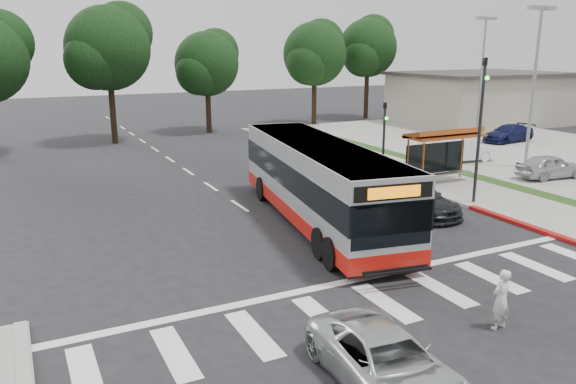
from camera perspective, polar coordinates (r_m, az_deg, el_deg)
ground at (r=20.15m, az=1.41°, el=-5.62°), size 140.00×140.00×0.00m
sidewalk_east at (r=32.44m, az=12.08°, el=1.98°), size 4.00×40.00×0.12m
curb_east at (r=31.25m, az=9.20°, el=1.67°), size 0.30×40.00×0.15m
curb_east_red at (r=24.13m, az=23.07°, el=-3.19°), size 0.32×6.00×0.15m
parking_lot at (r=42.14m, az=23.32°, el=3.95°), size 18.00×36.00×0.10m
commercial_building at (r=55.05m, az=18.84°, el=8.86°), size 14.00×10.00×4.40m
building_roof_cap at (r=54.90m, az=19.05°, el=11.29°), size 14.60×10.60×0.30m
crosswalk_ladder at (r=16.24m, az=9.82°, el=-10.99°), size 18.00×2.60×0.01m
bus_shelter at (r=29.72m, az=15.47°, el=5.14°), size 4.20×1.60×2.86m
traffic_signal_ne_tall at (r=26.10m, az=18.98°, el=7.02°), size 0.18×0.37×6.50m
traffic_signal_ne_short at (r=31.55m, az=9.75°, el=6.21°), size 0.18×0.37×4.00m
lot_light_front at (r=35.18m, az=23.87°, el=11.66°), size 1.90×0.35×9.01m
lot_light_mid at (r=46.37m, az=19.17°, el=12.50°), size 1.90×0.35×9.01m
tree_ne_a at (r=51.25m, az=2.77°, el=13.93°), size 6.16×5.74×9.30m
tree_ne_b at (r=56.63m, az=8.15°, el=14.40°), size 6.16×5.74×10.02m
tree_north_a at (r=43.34m, az=-17.75°, el=13.87°), size 6.60×6.15×10.17m
tree_north_b at (r=47.21m, az=-8.19°, el=12.86°), size 5.72×5.33×8.43m
transit_bus at (r=22.46m, az=3.11°, el=0.83°), size 4.73×12.88×3.26m
pedestrian at (r=15.30m, az=20.84°, el=-10.16°), size 0.60×0.41×1.60m
dark_sedan at (r=24.58m, az=12.97°, el=-0.69°), size 1.96×4.48×1.28m
silver_suv_south at (r=12.32m, az=9.97°, el=-16.68°), size 2.33×4.51×1.22m
parked_car_0 at (r=33.13m, az=25.08°, el=2.39°), size 3.93×1.92×1.29m
parked_car_1 at (r=36.01m, az=17.32°, el=4.03°), size 4.23×1.85×1.35m
parked_car_3 at (r=44.73m, az=21.48°, el=5.57°), size 4.51×2.17×1.26m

